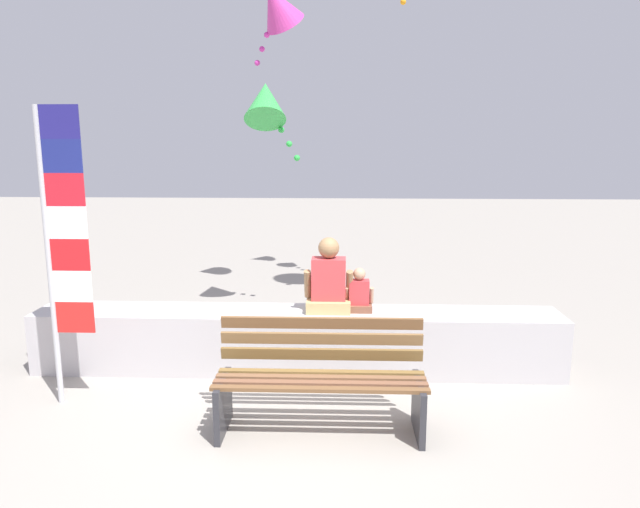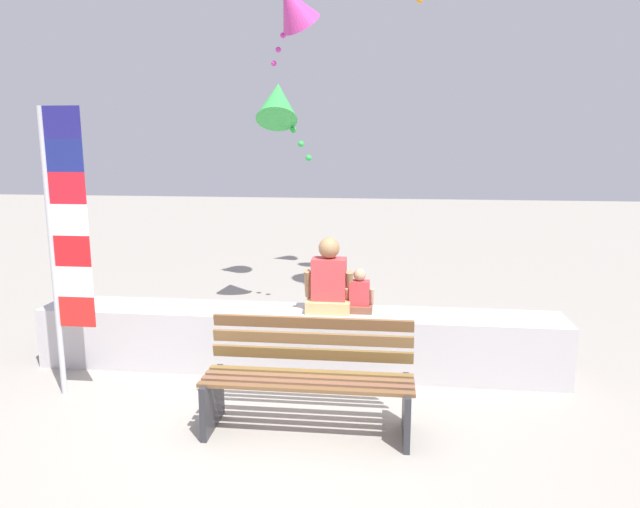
{
  "view_description": "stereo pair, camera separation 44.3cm",
  "coord_description": "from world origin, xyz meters",
  "px_view_note": "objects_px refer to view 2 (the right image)",
  "views": [
    {
      "loc": [
        0.48,
        -4.47,
        2.33
      ],
      "look_at": [
        0.24,
        1.23,
        1.23
      ],
      "focal_mm": 32.53,
      "sensor_mm": 36.0,
      "label": 1
    },
    {
      "loc": [
        0.92,
        -4.43,
        2.33
      ],
      "look_at": [
        0.24,
        1.23,
        1.23
      ],
      "focal_mm": 32.53,
      "sensor_mm": 36.0,
      "label": 2
    }
  ],
  "objects_px": {
    "person_adult": "(329,283)",
    "flag_banner": "(63,234)",
    "person_child": "(359,295)",
    "kite_green": "(278,102)",
    "kite_magenta": "(292,7)",
    "park_bench": "(309,380)"
  },
  "relations": [
    {
      "from": "park_bench",
      "to": "person_child",
      "type": "distance_m",
      "value": 1.4
    },
    {
      "from": "flag_banner",
      "to": "kite_magenta",
      "type": "xyz_separation_m",
      "value": [
        1.5,
        3.56,
        2.64
      ]
    },
    {
      "from": "person_adult",
      "to": "kite_green",
      "type": "bearing_deg",
      "value": 114.89
    },
    {
      "from": "kite_magenta",
      "to": "kite_green",
      "type": "distance_m",
      "value": 1.54
    },
    {
      "from": "park_bench",
      "to": "person_child",
      "type": "height_order",
      "value": "person_child"
    },
    {
      "from": "park_bench",
      "to": "flag_banner",
      "type": "relative_size",
      "value": 0.65
    },
    {
      "from": "park_bench",
      "to": "kite_magenta",
      "type": "height_order",
      "value": "kite_magenta"
    },
    {
      "from": "person_adult",
      "to": "flag_banner",
      "type": "relative_size",
      "value": 0.29
    },
    {
      "from": "person_child",
      "to": "flag_banner",
      "type": "distance_m",
      "value": 2.85
    },
    {
      "from": "person_adult",
      "to": "kite_green",
      "type": "relative_size",
      "value": 0.67
    },
    {
      "from": "person_adult",
      "to": "flag_banner",
      "type": "bearing_deg",
      "value": -158.23
    },
    {
      "from": "kite_magenta",
      "to": "flag_banner",
      "type": "bearing_deg",
      "value": -112.81
    },
    {
      "from": "flag_banner",
      "to": "kite_green",
      "type": "xyz_separation_m",
      "value": [
        1.43,
        2.78,
        1.32
      ]
    },
    {
      "from": "person_adult",
      "to": "flag_banner",
      "type": "distance_m",
      "value": 2.54
    },
    {
      "from": "kite_magenta",
      "to": "person_child",
      "type": "bearing_deg",
      "value": -67.35
    },
    {
      "from": "flag_banner",
      "to": "kite_magenta",
      "type": "relative_size",
      "value": 2.29
    },
    {
      "from": "person_adult",
      "to": "park_bench",
      "type": "bearing_deg",
      "value": -91.26
    },
    {
      "from": "person_child",
      "to": "kite_magenta",
      "type": "relative_size",
      "value": 0.39
    },
    {
      "from": "park_bench",
      "to": "person_adult",
      "type": "height_order",
      "value": "person_adult"
    },
    {
      "from": "person_child",
      "to": "kite_green",
      "type": "xyz_separation_m",
      "value": [
        -1.18,
        1.87,
        2.04
      ]
    },
    {
      "from": "flag_banner",
      "to": "kite_green",
      "type": "distance_m",
      "value": 3.39
    },
    {
      "from": "kite_magenta",
      "to": "kite_green",
      "type": "bearing_deg",
      "value": -95.29
    }
  ]
}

